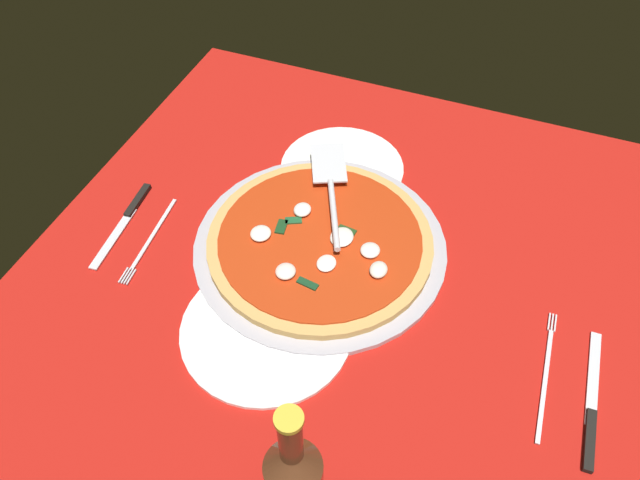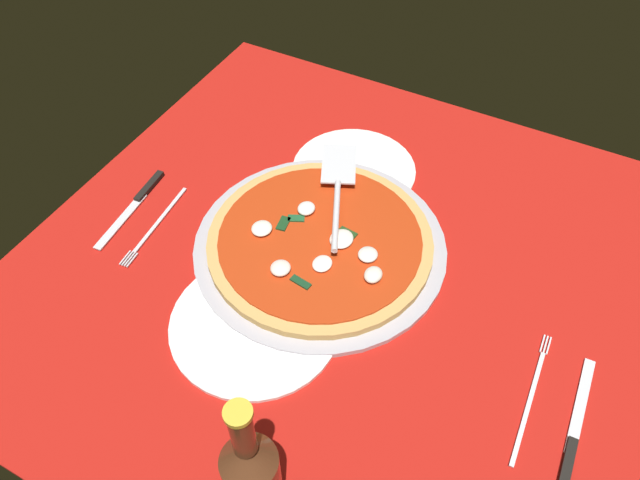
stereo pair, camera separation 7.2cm
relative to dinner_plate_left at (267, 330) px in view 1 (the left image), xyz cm
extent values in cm
cube|color=#B41811|center=(15.22, -5.54, -0.90)|extent=(94.21, 94.21, 0.80)
cylinder|color=#B3B0BA|center=(17.08, -1.52, 0.16)|extent=(39.93, 39.93, 1.32)
cylinder|color=white|center=(0.00, 0.00, 0.00)|extent=(24.62, 24.62, 1.00)
cylinder|color=white|center=(35.86, 1.57, 0.00)|extent=(21.89, 21.89, 1.00)
cylinder|color=tan|center=(17.08, -1.52, 1.45)|extent=(35.52, 35.52, 1.27)
cylinder|color=#B7310F|center=(17.08, -1.52, 2.24)|extent=(32.00, 32.00, 0.30)
ellipsoid|color=silver|center=(17.03, -9.74, 2.93)|extent=(3.14, 3.01, 1.09)
ellipsoid|color=silver|center=(13.80, -12.10, 3.06)|extent=(3.20, 2.64, 1.35)
ellipsoid|color=silver|center=(18.05, -4.77, 2.85)|extent=(4.13, 3.60, 0.93)
ellipsoid|color=white|center=(21.11, 3.10, 3.02)|extent=(3.09, 2.78, 1.27)
ellipsoid|color=white|center=(14.09, 7.25, 2.94)|extent=(3.42, 3.22, 1.12)
ellipsoid|color=white|center=(12.34, -4.40, 2.80)|extent=(3.35, 2.90, 0.83)
ellipsoid|color=#F2DECF|center=(8.57, 0.62, 3.00)|extent=(3.15, 3.03, 1.23)
cube|color=#18421A|center=(18.74, -3.88, 2.54)|extent=(2.58, 2.39, 0.30)
cube|color=#1D532D|center=(18.81, 3.70, 2.54)|extent=(2.40, 3.00, 0.30)
cube|color=#203F19|center=(19.78, -4.94, 2.54)|extent=(1.87, 3.12, 0.30)
cube|color=#163D21|center=(7.96, -3.12, 2.54)|extent=(1.60, 3.38, 0.30)
cube|color=#173E1D|center=(16.89, 4.96, 2.54)|extent=(3.16, 2.01, 0.30)
cube|color=silver|center=(32.21, 2.81, 3.88)|extent=(11.18, 9.24, 0.30)
cylinder|color=silver|center=(21.04, -2.31, 4.23)|extent=(13.96, 7.11, 1.00)
cube|color=silver|center=(5.72, -41.18, -0.20)|extent=(19.22, 14.13, 0.60)
cube|color=silver|center=(5.62, -38.15, 0.23)|extent=(17.55, 1.22, 0.25)
cube|color=silver|center=(15.89, -38.23, 0.23)|extent=(3.01, 0.33, 0.25)
cube|color=silver|center=(15.88, -37.79, 0.23)|extent=(3.01, 0.33, 0.25)
cube|color=silver|center=(15.86, -37.35, 0.23)|extent=(3.01, 0.33, 0.25)
cube|color=black|center=(-0.42, -44.43, 0.50)|extent=(8.38, 1.49, 0.80)
cube|color=silver|center=(8.96, -44.10, 0.23)|extent=(14.63, 1.91, 0.25)
cube|color=white|center=(9.87, 27.44, -0.20)|extent=(18.00, 14.38, 0.60)
cube|color=silver|center=(10.13, 24.54, 0.23)|extent=(15.51, 1.98, 0.25)
cube|color=silver|center=(0.85, 24.38, 0.23)|extent=(3.01, 0.49, 0.25)
cube|color=silver|center=(0.89, 23.94, 0.23)|extent=(3.01, 0.49, 0.25)
cube|color=silver|center=(0.93, 23.50, 0.23)|extent=(3.01, 0.49, 0.25)
cube|color=silver|center=(0.97, 23.06, 0.23)|extent=(3.01, 0.49, 0.25)
cube|color=black|center=(15.32, 30.85, 0.50)|extent=(7.71, 1.87, 0.80)
cube|color=silver|center=(6.77, 30.09, 0.23)|extent=(13.42, 2.58, 0.25)
cone|color=#572F1A|center=(-21.11, -13.46, 14.59)|extent=(6.22, 6.22, 3.35)
cylinder|color=#572F1A|center=(-21.11, -13.46, 19.88)|extent=(2.40, 2.40, 7.23)
cylinder|color=gold|center=(-21.11, -13.46, 23.79)|extent=(2.76, 2.76, 0.60)
camera|label=1|loc=(-42.19, -24.62, 75.03)|focal=34.78mm
camera|label=2|loc=(-39.19, -31.19, 75.03)|focal=34.78mm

